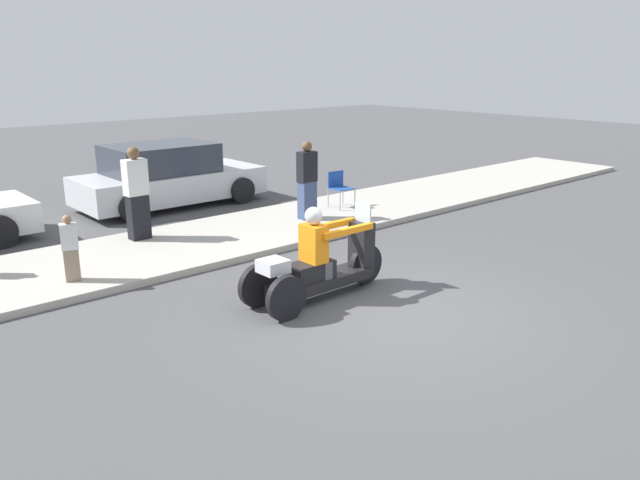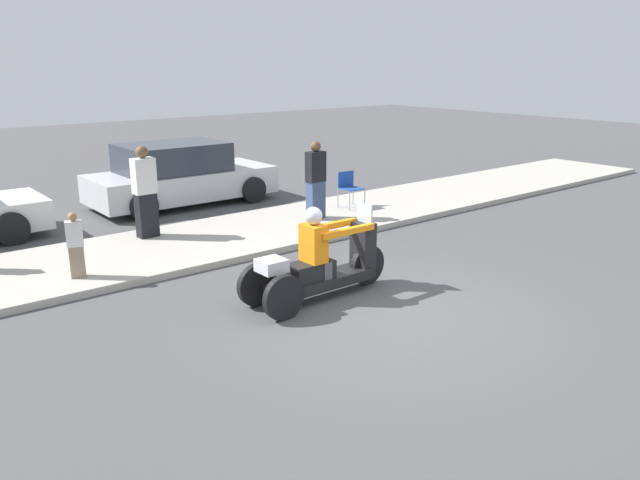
{
  "view_description": "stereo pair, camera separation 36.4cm",
  "coord_description": "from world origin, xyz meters",
  "px_view_note": "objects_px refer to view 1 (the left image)",
  "views": [
    {
      "loc": [
        -6.1,
        -5.51,
        3.41
      ],
      "look_at": [
        -0.39,
        1.03,
        0.9
      ],
      "focal_mm": 35.0,
      "sensor_mm": 36.0,
      "label": 1
    },
    {
      "loc": [
        -5.82,
        -5.75,
        3.41
      ],
      "look_at": [
        -0.39,
        1.03,
        0.9
      ],
      "focal_mm": 35.0,
      "sensor_mm": 36.0,
      "label": 2
    }
  ],
  "objects_px": {
    "spectator_with_child": "(70,249)",
    "folding_chair_set_back": "(339,185)",
    "spectator_far_back": "(307,182)",
    "parked_car_lot_far": "(167,177)",
    "motorcycle_trike": "(320,266)",
    "spectator_mid_group": "(137,195)"
  },
  "relations": [
    {
      "from": "spectator_far_back",
      "to": "spectator_with_child",
      "type": "relative_size",
      "value": 1.59
    },
    {
      "from": "motorcycle_trike",
      "to": "spectator_mid_group",
      "type": "xyz_separation_m",
      "value": [
        -0.76,
        4.36,
        0.47
      ]
    },
    {
      "from": "motorcycle_trike",
      "to": "spectator_with_child",
      "type": "distance_m",
      "value": 3.85
    },
    {
      "from": "motorcycle_trike",
      "to": "spectator_far_back",
      "type": "height_order",
      "value": "spectator_far_back"
    },
    {
      "from": "spectator_mid_group",
      "to": "spectator_with_child",
      "type": "relative_size",
      "value": 1.68
    },
    {
      "from": "spectator_far_back",
      "to": "folding_chair_set_back",
      "type": "height_order",
      "value": "spectator_far_back"
    },
    {
      "from": "motorcycle_trike",
      "to": "spectator_far_back",
      "type": "distance_m",
      "value": 4.4
    },
    {
      "from": "spectator_with_child",
      "to": "parked_car_lot_far",
      "type": "height_order",
      "value": "parked_car_lot_far"
    },
    {
      "from": "parked_car_lot_far",
      "to": "spectator_with_child",
      "type": "bearing_deg",
      "value": -132.51
    },
    {
      "from": "spectator_far_back",
      "to": "folding_chair_set_back",
      "type": "xyz_separation_m",
      "value": [
        1.27,
        0.38,
        -0.3
      ]
    },
    {
      "from": "motorcycle_trike",
      "to": "folding_chair_set_back",
      "type": "xyz_separation_m",
      "value": [
        3.94,
        3.85,
        0.12
      ]
    },
    {
      "from": "spectator_mid_group",
      "to": "folding_chair_set_back",
      "type": "bearing_deg",
      "value": -6.24
    },
    {
      "from": "spectator_mid_group",
      "to": "spectator_with_child",
      "type": "xyz_separation_m",
      "value": [
        -1.83,
        -1.52,
        -0.34
      ]
    },
    {
      "from": "spectator_mid_group",
      "to": "spectator_with_child",
      "type": "distance_m",
      "value": 2.41
    },
    {
      "from": "spectator_mid_group",
      "to": "motorcycle_trike",
      "type": "bearing_deg",
      "value": -80.11
    },
    {
      "from": "spectator_mid_group",
      "to": "parked_car_lot_far",
      "type": "distance_m",
      "value": 3.36
    },
    {
      "from": "spectator_with_child",
      "to": "folding_chair_set_back",
      "type": "bearing_deg",
      "value": 8.79
    },
    {
      "from": "motorcycle_trike",
      "to": "folding_chair_set_back",
      "type": "relative_size",
      "value": 3.02
    },
    {
      "from": "spectator_far_back",
      "to": "parked_car_lot_far",
      "type": "relative_size",
      "value": 0.38
    },
    {
      "from": "motorcycle_trike",
      "to": "parked_car_lot_far",
      "type": "distance_m",
      "value": 7.16
    },
    {
      "from": "motorcycle_trike",
      "to": "parked_car_lot_far",
      "type": "height_order",
      "value": "parked_car_lot_far"
    },
    {
      "from": "motorcycle_trike",
      "to": "spectator_far_back",
      "type": "xyz_separation_m",
      "value": [
        2.67,
        3.47,
        0.42
      ]
    }
  ]
}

